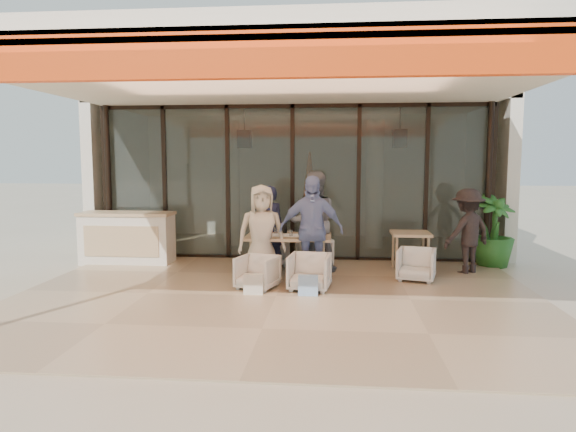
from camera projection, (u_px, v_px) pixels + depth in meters
The scene contains 21 objects.
ground at pixel (276, 298), 7.76m from camera, with size 70.00×70.00×0.00m, color #C6B293.
terrace_floor at pixel (276, 298), 7.76m from camera, with size 8.00×6.00×0.01m, color tan.
terrace_structure at pixel (273, 75), 7.14m from camera, with size 8.00×6.00×3.40m.
glass_storefront at pixel (292, 183), 10.55m from camera, with size 8.08×0.10×3.20m.
interior_block at pixel (300, 154), 12.78m from camera, with size 9.05×3.62×3.52m.
host_counter at pixel (127, 237), 10.27m from camera, with size 1.85×0.65×1.04m.
dining_table at pixel (288, 238), 9.11m from camera, with size 1.50×0.90×0.93m.
chair_far_left at pixel (272, 247), 10.12m from camera, with size 0.70×0.66×0.72m, color silver.
chair_far_right at pixel (314, 250), 10.05m from camera, with size 0.61×0.57×0.63m, color silver.
chair_near_left at pixel (257, 271), 8.25m from camera, with size 0.59×0.55×0.61m, color silver.
chair_near_right at pixel (309, 270), 8.17m from camera, with size 0.64×0.60×0.65m, color silver.
diner_navy at pixel (268, 228), 9.58m from camera, with size 0.59×0.38×1.61m, color #191E38.
diner_grey at pixel (313, 222), 9.49m from camera, with size 0.91×0.71×1.87m, color slate.
diner_cream at pixel (262, 234), 8.68m from camera, with size 0.81×0.53×1.67m, color beige.
diner_periwinkle at pixel (311, 230), 8.60m from camera, with size 1.07×0.44×1.82m, color #7685C5.
tote_bag_cream at pixel (253, 285), 7.87m from camera, with size 0.30×0.10×0.34m, color silver.
tote_bag_blue at pixel (308, 286), 7.79m from camera, with size 0.30×0.10×0.34m, color #99BFD8.
side_table at pixel (410, 238), 9.50m from camera, with size 0.70×0.70×0.74m.
side_chair at pixel (416, 263), 8.79m from camera, with size 0.61×0.57×0.63m, color silver.
standing_woman at pixel (467, 231), 9.33m from camera, with size 1.01×0.58×1.57m, color black.
potted_palm at pixel (493, 230), 9.98m from camera, with size 0.79×0.79×1.42m, color #1E5919.
Camera 1 is at (0.87, -7.53, 2.09)m, focal length 32.00 mm.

